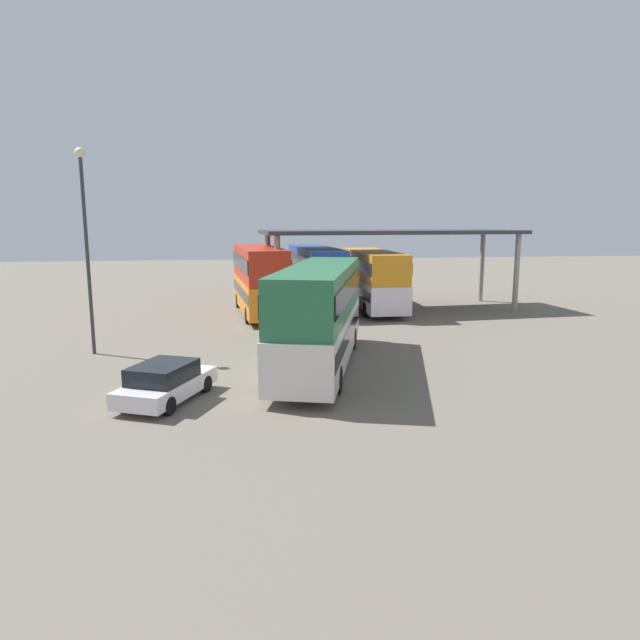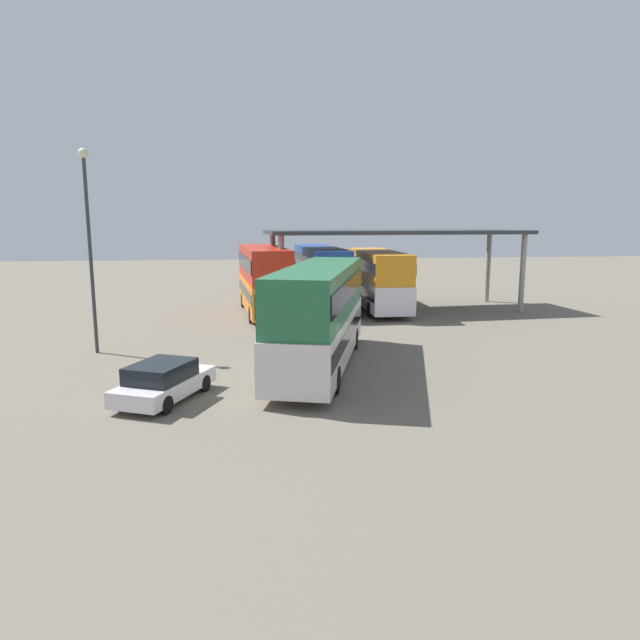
{
  "view_description": "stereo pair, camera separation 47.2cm",
  "coord_description": "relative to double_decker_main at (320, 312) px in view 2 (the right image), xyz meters",
  "views": [
    {
      "loc": [
        -2.45,
        -19.66,
        6.06
      ],
      "look_at": [
        0.91,
        2.89,
        2.0
      ],
      "focal_mm": 31.34,
      "sensor_mm": 36.0,
      "label": 1
    },
    {
      "loc": [
        -1.98,
        -19.72,
        6.06
      ],
      "look_at": [
        0.91,
        2.89,
        2.0
      ],
      "focal_mm": 31.34,
      "sensor_mm": 36.0,
      "label": 2
    }
  ],
  "objects": [
    {
      "name": "double_decker_near_canopy",
      "position": [
        -1.94,
        13.91,
        0.07
      ],
      "size": [
        3.35,
        10.61,
        4.39
      ],
      "rotation": [
        0.0,
        0.0,
        1.65
      ],
      "color": "orange",
      "rests_on": "ground_plane"
    },
    {
      "name": "ground_plane",
      "position": [
        -0.92,
        -2.9,
        -2.33
      ],
      "size": [
        140.0,
        140.0,
        0.0
      ],
      "primitive_type": "plane",
      "color": "#6C6457"
    },
    {
      "name": "double_decker_mid_row",
      "position": [
        2.07,
        16.12,
        0.0
      ],
      "size": [
        2.78,
        11.6,
        4.26
      ],
      "rotation": [
        0.0,
        0.0,
        1.6
      ],
      "color": "silver",
      "rests_on": "ground_plane"
    },
    {
      "name": "double_decker_far_right",
      "position": [
        5.94,
        14.9,
        -0.12
      ],
      "size": [
        2.78,
        10.48,
        4.02
      ],
      "rotation": [
        0.0,
        0.0,
        1.55
      ],
      "color": "white",
      "rests_on": "ground_plane"
    },
    {
      "name": "lamppost_tall",
      "position": [
        -9.99,
        3.83,
        3.34
      ],
      "size": [
        0.44,
        0.44,
        9.2
      ],
      "color": "#33353A",
      "rests_on": "ground_plane"
    },
    {
      "name": "parked_hatchback",
      "position": [
        -5.86,
        -3.76,
        -1.66
      ],
      "size": [
        3.29,
        4.42,
        1.35
      ],
      "rotation": [
        0.0,
        0.0,
        1.15
      ],
      "color": "silver",
      "rests_on": "ground_plane"
    },
    {
      "name": "double_decker_main",
      "position": [
        0.0,
        0.0,
        0.0
      ],
      "size": [
        5.57,
        11.7,
        4.25
      ],
      "rotation": [
        0.0,
        0.0,
        1.29
      ],
      "color": "silver",
      "rests_on": "ground_plane"
    },
    {
      "name": "depot_canopy",
      "position": [
        7.06,
        14.59,
        2.73
      ],
      "size": [
        17.81,
        7.12,
        5.44
      ],
      "rotation": [
        0.0,
        0.0,
        0.07
      ],
      "color": "#33353A",
      "rests_on": "ground_plane"
    }
  ]
}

